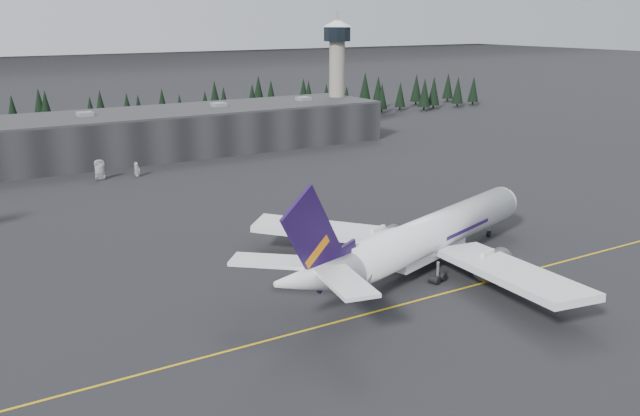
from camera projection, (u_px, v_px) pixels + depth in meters
ground at (395, 300)px, 101.68m from camera, size 1400.00×1400.00×0.00m
taxiline at (404, 304)px, 100.05m from camera, size 400.00×0.40×0.02m
terminal at (123, 136)px, 202.05m from camera, size 160.00×30.00×12.60m
control_tower at (337, 64)px, 238.70m from camera, size 10.00×10.00×37.70m
treeline at (87, 116)px, 231.93m from camera, size 360.00×20.00×15.00m
jet_main at (418, 241)px, 110.78m from camera, size 63.14×56.87×19.08m
gse_vehicle_a at (100, 177)px, 175.88m from camera, size 2.99×5.37×1.42m
gse_vehicle_b at (138, 174)px, 179.32m from camera, size 3.75×1.53×1.27m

